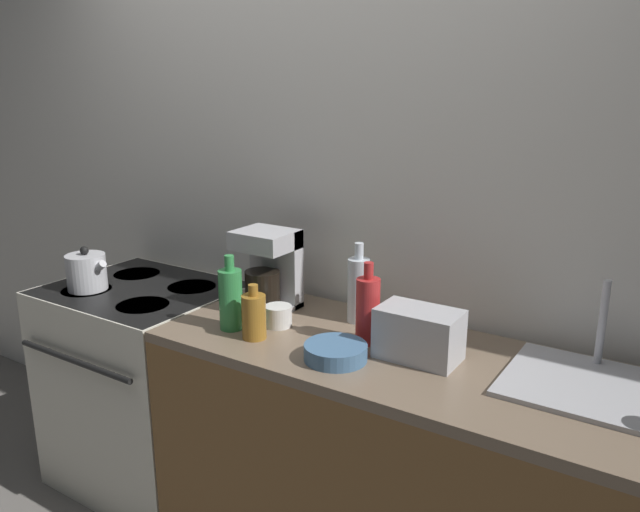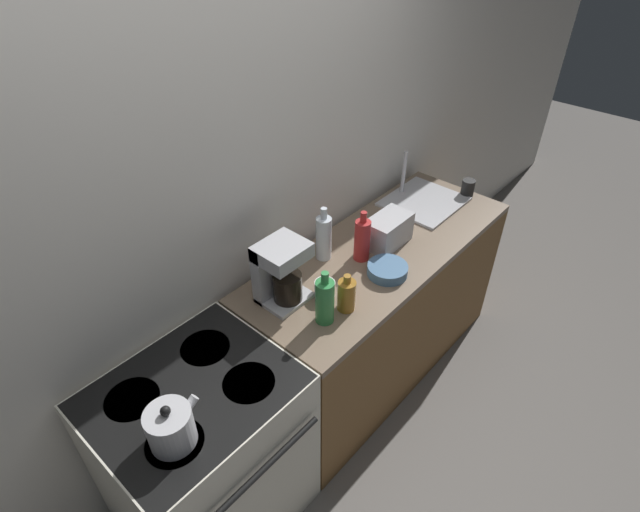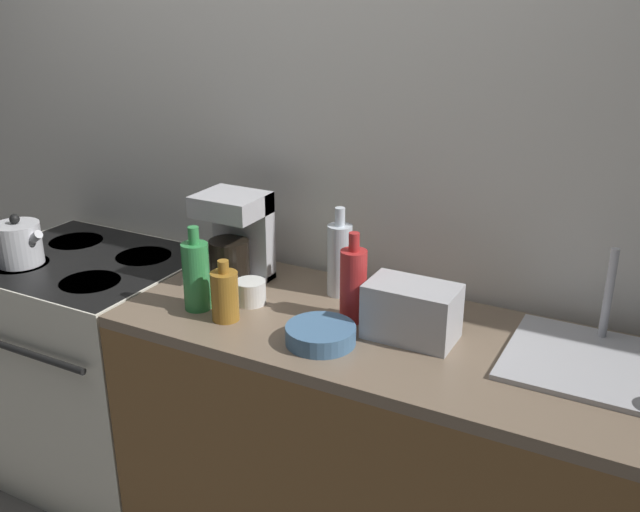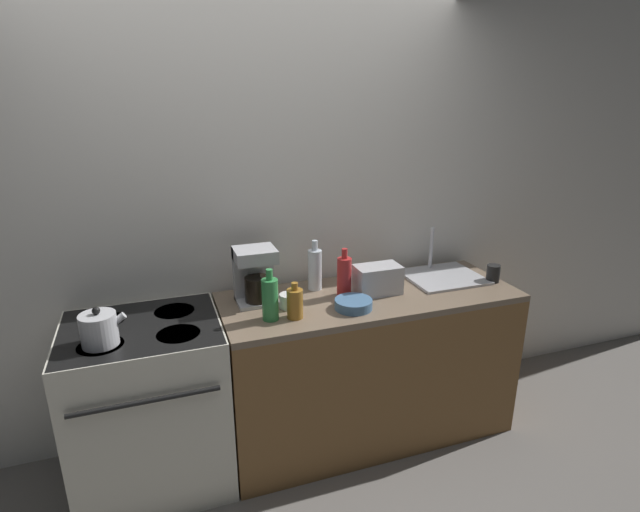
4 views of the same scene
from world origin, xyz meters
name	(u,v)px [view 4 (image 4 of 4)]	position (x,y,z in m)	size (l,w,h in m)	color
ground_plane	(287,489)	(0.00, 0.00, 0.00)	(12.00, 12.00, 0.00)	slate
wall_back	(249,221)	(0.00, 0.70, 1.30)	(8.00, 0.05, 2.60)	silver
stove	(150,404)	(-0.64, 0.32, 0.47)	(0.77, 0.68, 0.91)	silver
counter_block	(368,364)	(0.60, 0.32, 0.46)	(1.69, 0.64, 0.91)	brown
kettle	(99,329)	(-0.80, 0.19, 0.99)	(0.20, 0.16, 0.19)	silver
toaster	(377,279)	(0.65, 0.33, 0.99)	(0.26, 0.15, 0.16)	#BCBCC1
coffee_maker	(255,274)	(-0.03, 0.44, 1.07)	(0.22, 0.19, 0.31)	#B7B7BC
sink_tray	(443,275)	(1.14, 0.41, 0.93)	(0.45, 0.40, 0.28)	#B7B7BC
bottle_clear	(315,269)	(0.33, 0.50, 1.03)	(0.08, 0.08, 0.29)	silver
bottle_amber	(295,303)	(0.11, 0.17, 0.99)	(0.08, 0.08, 0.19)	#9E6B23
bottle_red	(344,276)	(0.45, 0.35, 1.03)	(0.08, 0.08, 0.28)	#B72828
bottle_green	(270,299)	(-0.01, 0.19, 1.02)	(0.08, 0.08, 0.27)	#338C47
cup_black	(493,273)	(1.38, 0.25, 0.96)	(0.08, 0.08, 0.11)	black
cup_white	(288,301)	(0.12, 0.30, 0.95)	(0.10, 0.10, 0.08)	white
bowl	(353,304)	(0.44, 0.17, 0.94)	(0.20, 0.20, 0.05)	teal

